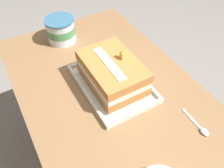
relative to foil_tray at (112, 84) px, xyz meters
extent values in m
cube|color=olive|center=(0.04, -0.02, -0.02)|extent=(1.18, 0.70, 0.04)
cube|color=olive|center=(-0.49, -0.31, -0.41)|extent=(0.06, 0.06, 0.73)
cube|color=olive|center=(-0.49, 0.26, -0.41)|extent=(0.06, 0.06, 0.73)
cube|color=silver|center=(0.00, 0.00, 0.00)|extent=(0.37, 0.25, 0.01)
cube|color=silver|center=(0.00, -0.12, 0.01)|extent=(0.37, 0.01, 0.02)
cube|color=silver|center=(0.00, 0.12, 0.01)|extent=(0.37, 0.01, 0.02)
cube|color=silver|center=(-0.18, 0.00, 0.01)|extent=(0.01, 0.23, 0.02)
cube|color=silver|center=(0.18, 0.00, 0.01)|extent=(0.01, 0.23, 0.02)
cube|color=#C27B3D|center=(0.00, 0.00, 0.04)|extent=(0.28, 0.19, 0.04)
cube|color=silver|center=(0.00, 0.00, 0.07)|extent=(0.27, 0.19, 0.03)
cube|color=#C27B3D|center=(0.00, 0.00, 0.10)|extent=(0.28, 0.19, 0.04)
cube|color=beige|center=(0.00, -0.01, 0.12)|extent=(0.21, 0.03, 0.00)
cube|color=#EFC64C|center=(0.00, 0.04, 0.14)|extent=(0.02, 0.01, 0.03)
ellipsoid|color=yellow|center=(0.00, 0.04, 0.16)|extent=(0.01, 0.01, 0.01)
cylinder|color=white|center=(-0.40, -0.06, 0.05)|extent=(0.14, 0.14, 0.11)
cylinder|color=#4C935B|center=(-0.40, -0.06, 0.06)|extent=(0.14, 0.14, 0.04)
cylinder|color=teal|center=(-0.40, -0.06, 0.11)|extent=(0.14, 0.14, 0.01)
ellipsoid|color=silver|center=(0.36, 0.17, 0.00)|extent=(0.04, 0.03, 0.01)
cube|color=silver|center=(0.30, 0.17, 0.00)|extent=(0.10, 0.01, 0.00)
camera|label=1|loc=(0.58, -0.33, 0.72)|focal=37.45mm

